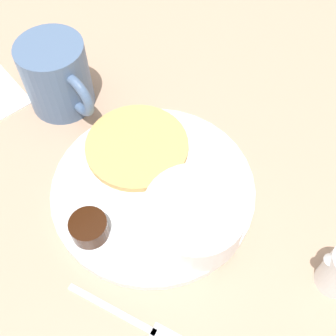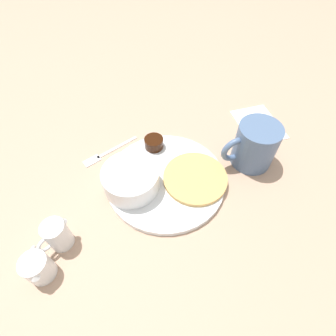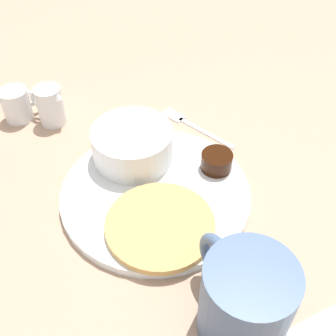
# 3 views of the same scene
# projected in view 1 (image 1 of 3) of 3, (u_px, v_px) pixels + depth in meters

# --- Properties ---
(ground_plane) EXTENTS (4.00, 4.00, 0.00)m
(ground_plane) POSITION_uv_depth(u_px,v_px,m) (153.00, 191.00, 0.52)
(ground_plane) COLOR tan
(plate) EXTENTS (0.25, 0.25, 0.01)m
(plate) POSITION_uv_depth(u_px,v_px,m) (153.00, 189.00, 0.52)
(plate) COLOR white
(plate) RESTS_ON ground_plane
(pancake_stack) EXTENTS (0.13, 0.13, 0.01)m
(pancake_stack) POSITION_uv_depth(u_px,v_px,m) (137.00, 146.00, 0.54)
(pancake_stack) COLOR tan
(pancake_stack) RESTS_ON plate
(bowl) EXTENTS (0.11, 0.11, 0.05)m
(bowl) POSITION_uv_depth(u_px,v_px,m) (192.00, 218.00, 0.46)
(bowl) COLOR white
(bowl) RESTS_ON plate
(syrup_cup) EXTENTS (0.04, 0.04, 0.02)m
(syrup_cup) POSITION_uv_depth(u_px,v_px,m) (87.00, 225.00, 0.47)
(syrup_cup) COLOR black
(syrup_cup) RESTS_ON plate
(butter_ramekin) EXTENTS (0.04, 0.04, 0.04)m
(butter_ramekin) POSITION_uv_depth(u_px,v_px,m) (194.00, 244.00, 0.46)
(butter_ramekin) COLOR white
(butter_ramekin) RESTS_ON plate
(coffee_mug) EXTENTS (0.09, 0.12, 0.10)m
(coffee_mug) POSITION_uv_depth(u_px,v_px,m) (57.00, 77.00, 0.56)
(coffee_mug) COLOR slate
(coffee_mug) RESTS_ON ground_plane
(fork) EXTENTS (0.06, 0.13, 0.00)m
(fork) POSITION_uv_depth(u_px,v_px,m) (139.00, 324.00, 0.43)
(fork) COLOR silver
(fork) RESTS_ON ground_plane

